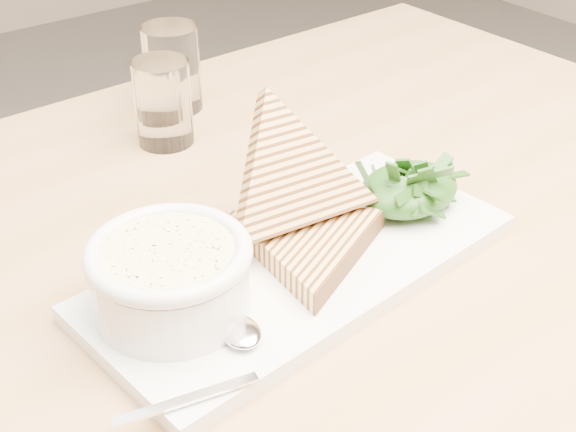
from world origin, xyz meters
TOP-DOWN VIEW (x-y plane):
  - table_top at (-0.12, 0.24)m, footprint 1.23×0.84m
  - table_leg_br at (0.43, 0.59)m, footprint 0.06×0.06m
  - platter at (-0.13, 0.17)m, footprint 0.41×0.21m
  - soup_bowl at (-0.25, 0.18)m, footprint 0.13×0.13m
  - soup at (-0.25, 0.18)m, footprint 0.11×0.11m
  - bowl_rim at (-0.25, 0.18)m, footprint 0.13×0.13m
  - sandwich_flat at (-0.12, 0.17)m, footprint 0.23×0.23m
  - sandwich_lean at (-0.11, 0.21)m, footprint 0.19×0.19m
  - salad_base at (0.01, 0.18)m, footprint 0.10×0.08m
  - arugula_pile at (0.01, 0.18)m, footprint 0.11×0.10m
  - spoon_bowl at (-0.23, 0.12)m, footprint 0.04×0.05m
  - spoon_handle at (-0.30, 0.09)m, footprint 0.11×0.03m
  - glass_near at (-0.10, 0.47)m, footprint 0.06×0.06m
  - glass_far at (-0.04, 0.54)m, footprint 0.07×0.07m

SIDE VIEW (x-z plane):
  - table_leg_br at x=0.43m, z-range 0.00..0.71m
  - table_top at x=-0.12m, z-range 0.71..0.75m
  - platter at x=-0.13m, z-range 0.75..0.76m
  - spoon_handle at x=-0.30m, z-range 0.77..0.77m
  - spoon_bowl at x=-0.23m, z-range 0.76..0.77m
  - sandwich_flat at x=-0.12m, z-range 0.76..0.78m
  - salad_base at x=0.01m, z-range 0.76..0.80m
  - soup_bowl at x=-0.25m, z-range 0.76..0.81m
  - arugula_pile at x=0.01m, z-range 0.76..0.82m
  - glass_near at x=-0.10m, z-range 0.75..0.85m
  - glass_far at x=-0.04m, z-range 0.75..0.85m
  - soup at x=-0.25m, z-range 0.81..0.82m
  - sandwich_lean at x=-0.11m, z-range 0.72..0.91m
  - bowl_rim at x=-0.25m, z-range 0.81..0.83m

